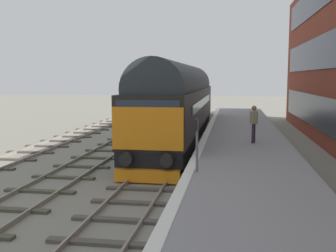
# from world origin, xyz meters

# --- Properties ---
(ground_plane) EXTENTS (140.00, 140.00, 0.00)m
(ground_plane) POSITION_xyz_m (0.00, 0.00, 0.00)
(ground_plane) COLOR gray
(ground_plane) RESTS_ON ground
(track_main) EXTENTS (2.50, 60.00, 0.15)m
(track_main) POSITION_xyz_m (0.00, 0.00, 0.06)
(track_main) COLOR gray
(track_main) RESTS_ON ground
(track_adjacent_west) EXTENTS (2.50, 60.00, 0.15)m
(track_adjacent_west) POSITION_xyz_m (-3.35, 0.00, 0.06)
(track_adjacent_west) COLOR gray
(track_adjacent_west) RESTS_ON ground
(track_adjacent_far_west) EXTENTS (2.50, 60.00, 0.15)m
(track_adjacent_far_west) POSITION_xyz_m (-7.19, -0.00, 0.06)
(track_adjacent_far_west) COLOR gray
(track_adjacent_far_west) RESTS_ON ground
(station_platform) EXTENTS (4.00, 44.00, 1.01)m
(station_platform) POSITION_xyz_m (3.60, 0.00, 0.50)
(station_platform) COLOR gray
(station_platform) RESTS_ON ground
(diesel_locomotive) EXTENTS (2.74, 18.05, 4.68)m
(diesel_locomotive) POSITION_xyz_m (0.00, 6.76, 2.48)
(diesel_locomotive) COLOR black
(diesel_locomotive) RESTS_ON ground
(platform_number_sign) EXTENTS (0.10, 0.44, 1.62)m
(platform_number_sign) POSITION_xyz_m (1.98, -4.23, 2.10)
(platform_number_sign) COLOR slate
(platform_number_sign) RESTS_ON station_platform
(waiting_passenger) EXTENTS (0.41, 0.50, 1.64)m
(waiting_passenger) POSITION_xyz_m (3.98, 1.71, 1.99)
(waiting_passenger) COLOR #34283A
(waiting_passenger) RESTS_ON station_platform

